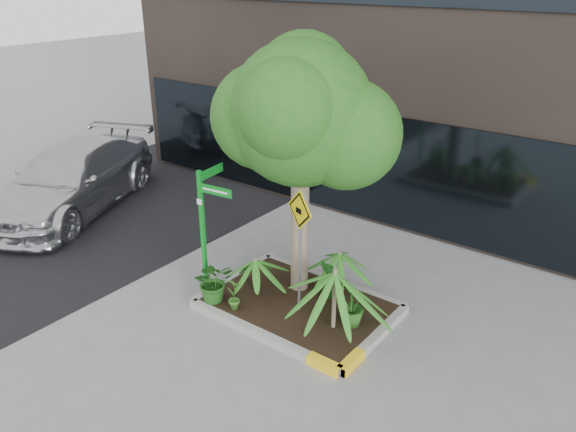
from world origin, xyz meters
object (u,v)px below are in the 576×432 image
Objects in this scene: parked_car at (72,179)px; street_sign_post at (206,220)px; cattle_sign at (300,231)px; tree at (301,114)px.

parked_car is 5.79m from street_sign_post.
street_sign_post is 1.09× the size of cattle_sign.
tree is 7.55m from parked_car.
tree reaches higher than cattle_sign.
street_sign_post reaches higher than parked_car.
tree is 1.96m from cattle_sign.
tree is 0.86× the size of parked_car.
tree is at bearing 29.93° from street_sign_post.
tree is 2.10× the size of cattle_sign.
street_sign_post reaches higher than cattle_sign.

